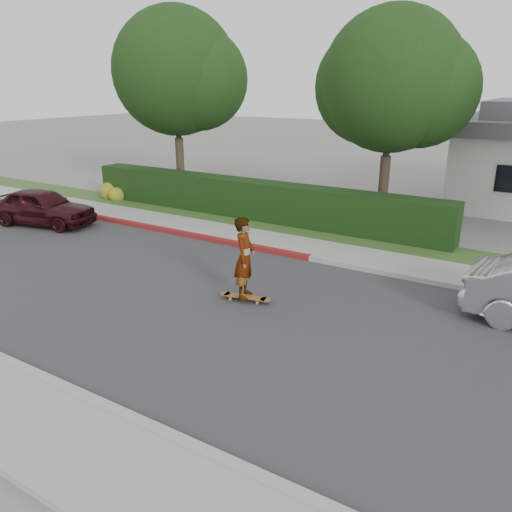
# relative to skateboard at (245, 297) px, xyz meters

# --- Properties ---
(ground) EXTENTS (120.00, 120.00, 0.00)m
(ground) POSITION_rel_skateboard_xyz_m (-0.94, -0.65, -0.11)
(ground) COLOR slate
(ground) RESTS_ON ground
(road) EXTENTS (60.00, 8.00, 0.01)m
(road) POSITION_rel_skateboard_xyz_m (-0.94, -0.65, -0.11)
(road) COLOR #2D2D30
(road) RESTS_ON ground
(curb_near) EXTENTS (60.00, 0.20, 0.15)m
(curb_near) POSITION_rel_skateboard_xyz_m (-0.94, -4.75, -0.04)
(curb_near) COLOR #9E9E99
(curb_near) RESTS_ON ground
(sidewalk_near) EXTENTS (60.00, 1.60, 0.12)m
(sidewalk_near) POSITION_rel_skateboard_xyz_m (-0.94, -5.65, -0.05)
(sidewalk_near) COLOR gray
(sidewalk_near) RESTS_ON ground
(curb_far) EXTENTS (60.00, 0.20, 0.15)m
(curb_far) POSITION_rel_skateboard_xyz_m (-0.94, 3.45, -0.04)
(curb_far) COLOR #9E9E99
(curb_far) RESTS_ON ground
(curb_red_section) EXTENTS (12.00, 0.21, 0.15)m
(curb_red_section) POSITION_rel_skateboard_xyz_m (-5.94, 3.45, -0.03)
(curb_red_section) COLOR maroon
(curb_red_section) RESTS_ON ground
(sidewalk_far) EXTENTS (60.00, 1.60, 0.12)m
(sidewalk_far) POSITION_rel_skateboard_xyz_m (-0.94, 4.35, -0.05)
(sidewalk_far) COLOR gray
(sidewalk_far) RESTS_ON ground
(planting_strip) EXTENTS (60.00, 1.60, 0.10)m
(planting_strip) POSITION_rel_skateboard_xyz_m (-0.94, 5.95, -0.06)
(planting_strip) COLOR #2D4C1E
(planting_strip) RESTS_ON ground
(hedge) EXTENTS (15.00, 1.00, 1.50)m
(hedge) POSITION_rel_skateboard_xyz_m (-3.94, 6.55, 0.64)
(hedge) COLOR black
(hedge) RESTS_ON ground
(flowering_shrub) EXTENTS (1.40, 1.00, 0.90)m
(flowering_shrub) POSITION_rel_skateboard_xyz_m (-10.95, 6.09, 0.22)
(flowering_shrub) COLOR #2D4C19
(flowering_shrub) RESTS_ON ground
(tree_left) EXTENTS (5.99, 5.21, 8.00)m
(tree_left) POSITION_rel_skateboard_xyz_m (-8.46, 8.04, 5.15)
(tree_left) COLOR #33261C
(tree_left) RESTS_ON ground
(tree_center) EXTENTS (5.66, 4.84, 7.44)m
(tree_center) POSITION_rel_skateboard_xyz_m (0.54, 8.54, 4.79)
(tree_center) COLOR #33261C
(tree_center) RESTS_ON ground
(skateboard) EXTENTS (1.30, 0.52, 0.12)m
(skateboard) POSITION_rel_skateboard_xyz_m (0.00, 0.00, 0.00)
(skateboard) COLOR #C28535
(skateboard) RESTS_ON ground
(skateboarder) EXTENTS (0.66, 0.82, 1.95)m
(skateboarder) POSITION_rel_skateboard_xyz_m (-0.00, -0.00, 0.99)
(skateboarder) COLOR white
(skateboarder) RESTS_ON skateboard
(car_maroon) EXTENTS (4.20, 2.40, 1.35)m
(car_maroon) POSITION_rel_skateboard_xyz_m (-10.04, 1.88, 0.56)
(car_maroon) COLOR #351014
(car_maroon) RESTS_ON ground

